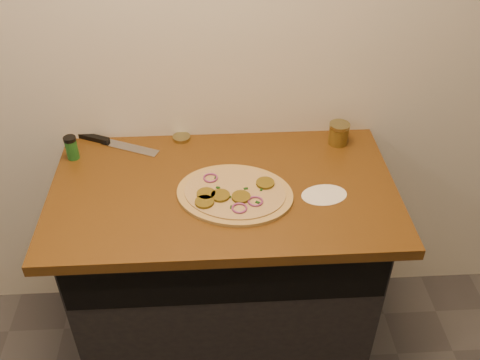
{
  "coord_description": "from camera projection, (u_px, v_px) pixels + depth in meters",
  "views": [
    {
      "loc": [
        -0.02,
        -0.03,
        2.06
      ],
      "look_at": [
        0.06,
        1.38,
        0.95
      ],
      "focal_mm": 40.0,
      "sensor_mm": 36.0,
      "label": 1
    }
  ],
  "objects": [
    {
      "name": "countertop",
      "position": [
        223.0,
        190.0,
        1.87
      ],
      "size": [
        1.2,
        0.7,
        0.04
      ],
      "primitive_type": "cube",
      "color": "brown",
      "rests_on": "cabinet"
    },
    {
      "name": "chefs_knife",
      "position": [
        111.0,
        143.0,
        2.06
      ],
      "size": [
        0.32,
        0.17,
        0.02
      ],
      "color": "#B7BAC1",
      "rests_on": "countertop"
    },
    {
      "name": "cabinet",
      "position": [
        225.0,
        271.0,
        2.17
      ],
      "size": [
        1.1,
        0.6,
        0.86
      ],
      "primitive_type": "cube",
      "color": "black",
      "rests_on": "ground"
    },
    {
      "name": "mason_jar_lid",
      "position": [
        182.0,
        138.0,
        2.08
      ],
      "size": [
        0.07,
        0.07,
        0.01
      ],
      "primitive_type": "cylinder",
      "rotation": [
        0.0,
        0.0,
        0.01
      ],
      "color": "#978D57",
      "rests_on": "countertop"
    },
    {
      "name": "pizza",
      "position": [
        234.0,
        194.0,
        1.81
      ],
      "size": [
        0.48,
        0.48,
        0.03
      ],
      "color": "tan",
      "rests_on": "countertop"
    },
    {
      "name": "spice_shaker",
      "position": [
        72.0,
        148.0,
        1.96
      ],
      "size": [
        0.05,
        0.05,
        0.09
      ],
      "color": "#1D5D20",
      "rests_on": "countertop"
    },
    {
      "name": "flour_spill",
      "position": [
        324.0,
        195.0,
        1.82
      ],
      "size": [
        0.18,
        0.18,
        0.0
      ],
      "primitive_type": "cylinder",
      "rotation": [
        0.0,
        0.0,
        0.17
      ],
      "color": "white",
      "rests_on": "countertop"
    },
    {
      "name": "salsa_jar",
      "position": [
        339.0,
        133.0,
        2.04
      ],
      "size": [
        0.08,
        0.08,
        0.09
      ],
      "color": "maroon",
      "rests_on": "countertop"
    }
  ]
}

